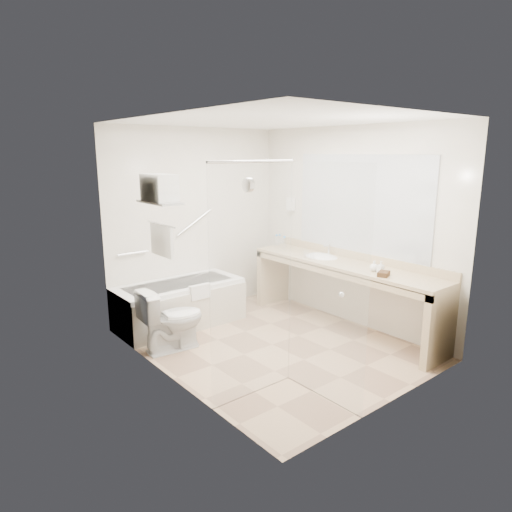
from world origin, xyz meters
TOP-DOWN VIEW (x-y plane):
  - floor at (0.00, 0.00)m, footprint 3.20×3.20m
  - ceiling at (0.00, 0.00)m, footprint 2.60×3.20m
  - wall_back at (0.00, 1.60)m, footprint 2.60×0.10m
  - wall_front at (0.00, -1.60)m, footprint 2.60×0.10m
  - wall_left at (-1.30, 0.00)m, footprint 0.10×3.20m
  - wall_right at (1.30, 0.00)m, footprint 0.10×3.20m
  - bathtub at (-0.50, 1.24)m, footprint 1.60×0.73m
  - grab_bar_short at (-0.95, 1.56)m, footprint 0.40×0.03m
  - grab_bar_long at (-0.05, 1.56)m, footprint 0.53×0.03m
  - shower_enclosure at (-0.63, -0.93)m, footprint 0.96×0.91m
  - towel_shelf at (-1.17, 0.35)m, footprint 0.24×0.55m
  - vanity_counter at (1.02, -0.15)m, footprint 0.55×2.70m
  - sink at (1.05, 0.25)m, footprint 0.40×0.52m
  - faucet at (1.20, 0.25)m, footprint 0.03×0.03m
  - mirror at (1.29, -0.15)m, footprint 0.02×2.00m
  - hairdryer_unit at (1.25, 1.05)m, footprint 0.08×0.10m
  - toilet at (-0.95, 0.62)m, footprint 0.75×0.47m
  - amenity_basket at (0.87, -0.84)m, footprint 0.18×0.15m
  - soap_bottle_a at (0.96, -0.74)m, footprint 0.06×0.14m
  - soap_bottle_b at (0.97, -0.64)m, footprint 0.11×0.14m
  - water_bottle_left at (1.09, 1.10)m, footprint 0.05×0.05m
  - water_bottle_mid at (1.03, 1.10)m, footprint 0.05×0.05m
  - water_bottle_right at (0.96, 0.86)m, footprint 0.06×0.06m
  - drinking_glass_near at (0.85, 0.33)m, footprint 0.08×0.08m
  - drinking_glass_far at (0.85, 0.22)m, footprint 0.09×0.09m

SIDE VIEW (x-z plane):
  - floor at x=0.00m, z-range 0.00..0.00m
  - bathtub at x=-0.50m, z-range -0.02..0.57m
  - toilet at x=-0.95m, z-range 0.00..0.71m
  - vanity_counter at x=1.02m, z-range 0.17..1.12m
  - sink at x=1.05m, z-range 0.75..0.89m
  - amenity_basket at x=0.87m, z-range 0.85..0.90m
  - soap_bottle_a at x=0.96m, z-range 0.85..0.91m
  - drinking_glass_far at x=0.85m, z-range 0.85..0.93m
  - drinking_glass_near at x=0.85m, z-range 0.85..0.94m
  - soap_bottle_b at x=0.97m, z-range 0.85..0.95m
  - water_bottle_left at x=1.09m, z-range 0.84..1.02m
  - faucet at x=1.20m, z-range 0.86..1.00m
  - water_bottle_mid at x=1.03m, z-range 0.84..1.02m
  - water_bottle_right at x=0.96m, z-range 0.84..1.04m
  - grab_bar_short at x=-0.95m, z-range 0.93..0.96m
  - shower_enclosure at x=-0.63m, z-range 0.01..2.12m
  - wall_back at x=0.00m, z-range 0.00..2.50m
  - wall_front at x=0.00m, z-range 0.00..2.50m
  - wall_left at x=-1.30m, z-range 0.00..2.50m
  - wall_right at x=1.30m, z-range 0.00..2.50m
  - grab_bar_long at x=-0.05m, z-range 1.09..1.41m
  - hairdryer_unit at x=1.25m, z-range 1.36..1.54m
  - mirror at x=1.29m, z-range 0.95..2.15m
  - towel_shelf at x=-1.17m, z-range 1.35..2.16m
  - ceiling at x=0.00m, z-range 2.45..2.55m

